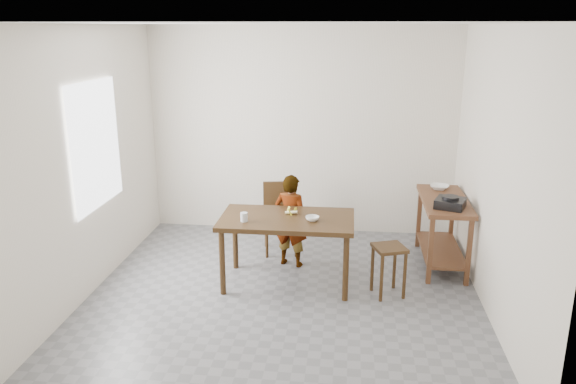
# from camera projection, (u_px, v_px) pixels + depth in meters

# --- Properties ---
(floor) EXTENTS (4.00, 4.00, 0.04)m
(floor) POSITION_uv_depth(u_px,v_px,m) (284.00, 297.00, 5.81)
(floor) COLOR slate
(floor) RESTS_ON ground
(ceiling) EXTENTS (4.00, 4.00, 0.04)m
(ceiling) POSITION_uv_depth(u_px,v_px,m) (283.00, 21.00, 5.03)
(ceiling) COLOR white
(ceiling) RESTS_ON wall_back
(wall_back) EXTENTS (4.00, 0.04, 2.70)m
(wall_back) POSITION_uv_depth(u_px,v_px,m) (302.00, 132.00, 7.34)
(wall_back) COLOR silver
(wall_back) RESTS_ON ground
(wall_front) EXTENTS (4.00, 0.04, 2.70)m
(wall_front) POSITION_uv_depth(u_px,v_px,m) (245.00, 248.00, 3.49)
(wall_front) COLOR silver
(wall_front) RESTS_ON ground
(wall_left) EXTENTS (0.04, 4.00, 2.70)m
(wall_left) POSITION_uv_depth(u_px,v_px,m) (84.00, 164.00, 5.63)
(wall_left) COLOR silver
(wall_left) RESTS_ON ground
(wall_right) EXTENTS (0.04, 4.00, 2.70)m
(wall_right) POSITION_uv_depth(u_px,v_px,m) (499.00, 175.00, 5.20)
(wall_right) COLOR silver
(wall_right) RESTS_ON ground
(window_pane) EXTENTS (0.02, 1.10, 1.30)m
(window_pane) POSITION_uv_depth(u_px,v_px,m) (96.00, 145.00, 5.78)
(window_pane) COLOR white
(window_pane) RESTS_ON wall_left
(dining_table) EXTENTS (1.40, 0.80, 0.75)m
(dining_table) POSITION_uv_depth(u_px,v_px,m) (287.00, 251.00, 5.98)
(dining_table) COLOR #372310
(dining_table) RESTS_ON floor
(prep_counter) EXTENTS (0.50, 1.20, 0.80)m
(prep_counter) POSITION_uv_depth(u_px,v_px,m) (442.00, 232.00, 6.46)
(prep_counter) COLOR brown
(prep_counter) RESTS_ON floor
(child) EXTENTS (0.45, 0.36, 1.08)m
(child) POSITION_uv_depth(u_px,v_px,m) (291.00, 221.00, 6.41)
(child) COLOR silver
(child) RESTS_ON floor
(dining_chair) EXTENTS (0.48, 0.48, 0.85)m
(dining_chair) POSITION_uv_depth(u_px,v_px,m) (281.00, 219.00, 6.82)
(dining_chair) COLOR #372310
(dining_chair) RESTS_ON floor
(stool) EXTENTS (0.39, 0.39, 0.53)m
(stool) POSITION_uv_depth(u_px,v_px,m) (388.00, 271.00, 5.75)
(stool) COLOR #372310
(stool) RESTS_ON floor
(glass_tumbler) EXTENTS (0.10, 0.10, 0.09)m
(glass_tumbler) POSITION_uv_depth(u_px,v_px,m) (244.00, 217.00, 5.75)
(glass_tumbler) COLOR silver
(glass_tumbler) RESTS_ON dining_table
(small_bowl) EXTENTS (0.16, 0.16, 0.04)m
(small_bowl) POSITION_uv_depth(u_px,v_px,m) (312.00, 218.00, 5.78)
(small_bowl) COLOR white
(small_bowl) RESTS_ON dining_table
(banana) EXTENTS (0.15, 0.11, 0.05)m
(banana) POSITION_uv_depth(u_px,v_px,m) (291.00, 212.00, 5.97)
(banana) COLOR #F5E750
(banana) RESTS_ON dining_table
(serving_bowl) EXTENTS (0.27, 0.27, 0.05)m
(serving_bowl) POSITION_uv_depth(u_px,v_px,m) (440.00, 187.00, 6.71)
(serving_bowl) COLOR white
(serving_bowl) RESTS_ON prep_counter
(gas_burner) EXTENTS (0.38, 0.38, 0.10)m
(gas_burner) POSITION_uv_depth(u_px,v_px,m) (450.00, 203.00, 6.03)
(gas_burner) COLOR black
(gas_burner) RESTS_ON prep_counter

